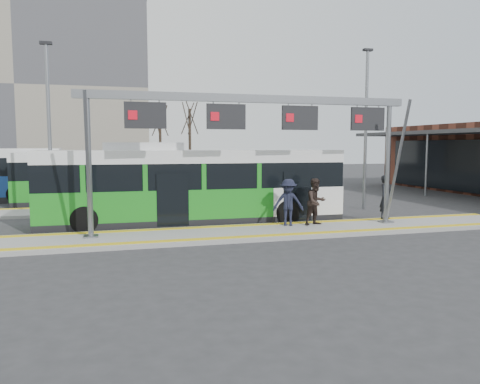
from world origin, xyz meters
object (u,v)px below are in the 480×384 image
object	(u,v)px
passenger_a	(386,197)
passenger_c	(288,202)
hero_bus	(193,187)
gantry	(256,122)
passenger_b	(316,202)

from	to	relation	value
passenger_a	passenger_c	bearing A→B (deg)	157.98
hero_bus	passenger_a	world-z (taller)	hero_bus
gantry	passenger_c	xyz separation A→B (m)	(1.54, 0.42, -3.19)
gantry	passenger_c	distance (m)	3.57
hero_bus	passenger_c	bearing A→B (deg)	-33.32
passenger_a	passenger_c	size ratio (longest dim) A/B	1.02
hero_bus	passenger_a	xyz separation A→B (m)	(8.29, -1.99, -0.49)
gantry	passenger_a	world-z (taller)	gantry
gantry	passenger_b	distance (m)	4.19
passenger_b	passenger_c	world-z (taller)	passenger_b
passenger_c	hero_bus	bearing A→B (deg)	163.94
gantry	passenger_c	world-z (taller)	gantry
hero_bus	passenger_c	distance (m)	4.29
gantry	passenger_c	bearing A→B (deg)	15.43
hero_bus	passenger_c	xyz separation A→B (m)	(3.50, -2.42, -0.52)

